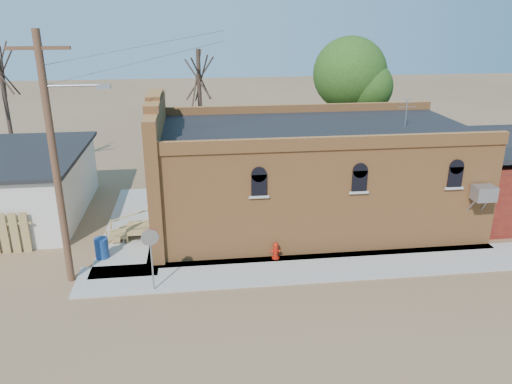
{
  "coord_description": "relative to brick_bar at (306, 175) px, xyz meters",
  "views": [
    {
      "loc": [
        -3.37,
        -15.99,
        9.54
      ],
      "look_at": [
        -0.94,
        3.37,
        2.4
      ],
      "focal_mm": 35.0,
      "sensor_mm": 36.0,
      "label": 1
    }
  ],
  "objects": [
    {
      "name": "ground",
      "position": [
        -1.64,
        -5.49,
        -2.34
      ],
      "size": [
        120.0,
        120.0,
        0.0
      ],
      "primitive_type": "plane",
      "color": "brown",
      "rests_on": "ground"
    },
    {
      "name": "sidewalk_south",
      "position": [
        -0.14,
        -4.59,
        -2.3
      ],
      "size": [
        19.0,
        2.2,
        0.08
      ],
      "primitive_type": "cube",
      "color": "#9E9991",
      "rests_on": "ground"
    },
    {
      "name": "sidewalk_west",
      "position": [
        -7.94,
        0.51,
        -2.3
      ],
      "size": [
        2.6,
        10.0,
        0.08
      ],
      "primitive_type": "cube",
      "color": "#9E9991",
      "rests_on": "ground"
    },
    {
      "name": "brick_bar",
      "position": [
        0.0,
        0.0,
        0.0
      ],
      "size": [
        16.4,
        7.97,
        6.3
      ],
      "color": "#C3743B",
      "rests_on": "ground"
    },
    {
      "name": "red_shed",
      "position": [
        9.86,
        0.01,
        -0.07
      ],
      "size": [
        5.4,
        6.4,
        4.3
      ],
      "color": "maroon",
      "rests_on": "ground"
    },
    {
      "name": "utility_pole",
      "position": [
        -9.79,
        -4.29,
        2.43
      ],
      "size": [
        3.12,
        0.26,
        9.0
      ],
      "color": "#533521",
      "rests_on": "ground"
    },
    {
      "name": "tree_bare_near",
      "position": [
        -4.64,
        7.51,
        3.62
      ],
      "size": [
        2.8,
        2.8,
        7.65
      ],
      "color": "#423026",
      "rests_on": "ground"
    },
    {
      "name": "tree_bare_far",
      "position": [
        -15.64,
        8.51,
        4.02
      ],
      "size": [
        2.8,
        2.8,
        8.16
      ],
      "color": "#423026",
      "rests_on": "ground"
    },
    {
      "name": "tree_leafy",
      "position": [
        4.36,
        8.01,
        3.59
      ],
      "size": [
        4.4,
        4.4,
        8.15
      ],
      "color": "#423026",
      "rests_on": "ground"
    },
    {
      "name": "fire_hydrant",
      "position": [
        -1.98,
        -3.7,
        -1.91
      ],
      "size": [
        0.41,
        0.41,
        0.7
      ],
      "rotation": [
        0.0,
        0.0,
        -0.41
      ],
      "color": "#A21709",
      "rests_on": "sidewalk_south"
    },
    {
      "name": "stop_sign",
      "position": [
        -6.71,
        -5.49,
        -0.42
      ],
      "size": [
        0.64,
        0.22,
        2.39
      ],
      "rotation": [
        0.0,
        0.0,
        -0.15
      ],
      "color": "#99999E",
      "rests_on": "sidewalk_south"
    },
    {
      "name": "trash_barrel",
      "position": [
        -8.94,
        -2.74,
        -1.84
      ],
      "size": [
        0.56,
        0.56,
        0.84
      ],
      "primitive_type": "cylinder",
      "rotation": [
        0.0,
        0.0,
        0.03
      ],
      "color": "navy",
      "rests_on": "sidewalk_west"
    }
  ]
}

